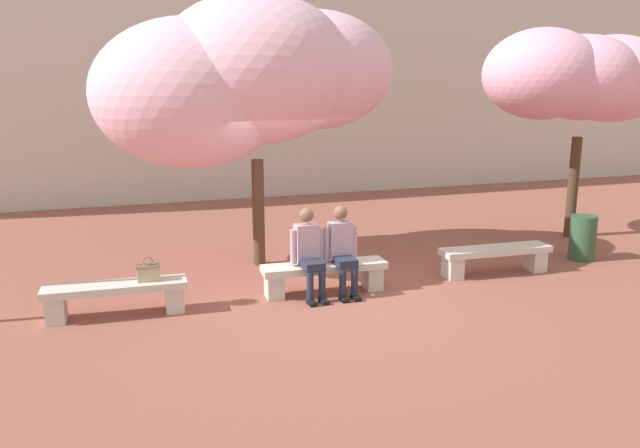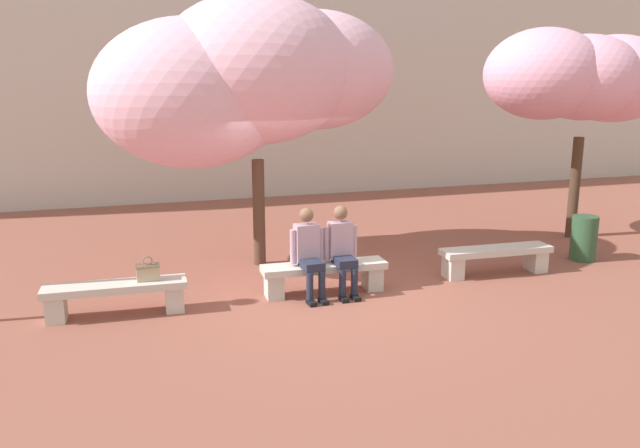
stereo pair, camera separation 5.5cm
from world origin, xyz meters
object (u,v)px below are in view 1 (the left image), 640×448
at_px(cherry_tree_main, 244,79).
at_px(trash_bin, 583,238).
at_px(person_seated_left, 309,250).
at_px(person_seated_right, 342,247).
at_px(stone_bench_near_west, 324,273).
at_px(cherry_tree_secondary, 579,77).
at_px(stone_bench_west_end, 116,294).
at_px(stone_bench_center, 495,256).
at_px(handbag, 148,271).

bearing_deg(cherry_tree_main, trash_bin, -15.15).
distance_m(person_seated_left, person_seated_right, 0.51).
bearing_deg(stone_bench_near_west, cherry_tree_secondary, 17.23).
xyz_separation_m(cherry_tree_main, trash_bin, (5.60, -1.52, -2.69)).
relative_size(stone_bench_west_end, stone_bench_center, 1.00).
xyz_separation_m(stone_bench_center, cherry_tree_secondary, (2.87, 1.79, 2.82)).
bearing_deg(person_seated_right, trash_bin, 3.87).
bearing_deg(person_seated_left, trash_bin, 3.48).
distance_m(person_seated_right, handbag, 2.74).
bearing_deg(handbag, trash_bin, 2.11).
distance_m(stone_bench_near_west, cherry_tree_secondary, 6.68).
bearing_deg(person_seated_right, person_seated_left, -180.00).
height_order(stone_bench_west_end, cherry_tree_secondary, cherry_tree_secondary).
relative_size(stone_bench_center, cherry_tree_secondary, 0.46).
distance_m(stone_bench_west_end, handbag, 0.51).
height_order(stone_bench_west_end, stone_bench_near_west, same).
height_order(stone_bench_near_west, cherry_tree_secondary, cherry_tree_secondary).
xyz_separation_m(stone_bench_west_end, cherry_tree_main, (2.16, 1.77, 2.78)).
bearing_deg(handbag, person_seated_left, -1.02).
relative_size(handbag, cherry_tree_secondary, 0.08).
bearing_deg(trash_bin, person_seated_left, -176.52).
bearing_deg(handbag, stone_bench_center, 0.15).
xyz_separation_m(person_seated_left, person_seated_right, (0.51, 0.00, 0.00)).
height_order(person_seated_right, cherry_tree_secondary, cherry_tree_secondary).
height_order(person_seated_left, person_seated_right, same).
relative_size(person_seated_right, trash_bin, 1.65).
bearing_deg(trash_bin, cherry_tree_secondary, 58.64).
bearing_deg(trash_bin, handbag, -177.89).
xyz_separation_m(stone_bench_west_end, person_seated_left, (2.66, -0.05, 0.39)).
distance_m(cherry_tree_main, trash_bin, 6.40).
xyz_separation_m(stone_bench_near_west, trash_bin, (4.85, 0.26, 0.09)).
height_order(stone_bench_west_end, person_seated_right, person_seated_right).
xyz_separation_m(stone_bench_near_west, person_seated_left, (-0.26, -0.05, 0.39)).
distance_m(stone_bench_west_end, person_seated_right, 3.19).
distance_m(person_seated_left, cherry_tree_secondary, 6.77).
relative_size(stone_bench_center, handbag, 5.49).
bearing_deg(stone_bench_center, cherry_tree_main, 154.19).
relative_size(person_seated_left, trash_bin, 1.65).
distance_m(stone_bench_center, person_seated_left, 3.19).
bearing_deg(trash_bin, stone_bench_center, -172.44).
bearing_deg(cherry_tree_secondary, stone_bench_near_west, -162.77).
xyz_separation_m(stone_bench_west_end, trash_bin, (7.76, 0.26, 0.09)).
height_order(stone_bench_center, trash_bin, trash_bin).
xyz_separation_m(stone_bench_near_west, cherry_tree_secondary, (5.79, 1.79, 2.82)).
distance_m(stone_bench_center, trash_bin, 1.95).
height_order(stone_bench_near_west, person_seated_left, person_seated_left).
bearing_deg(trash_bin, stone_bench_west_end, -178.10).
height_order(cherry_tree_main, trash_bin, cherry_tree_main).
xyz_separation_m(handbag, trash_bin, (7.33, 0.27, -0.19)).
bearing_deg(person_seated_left, stone_bench_near_west, 11.84).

